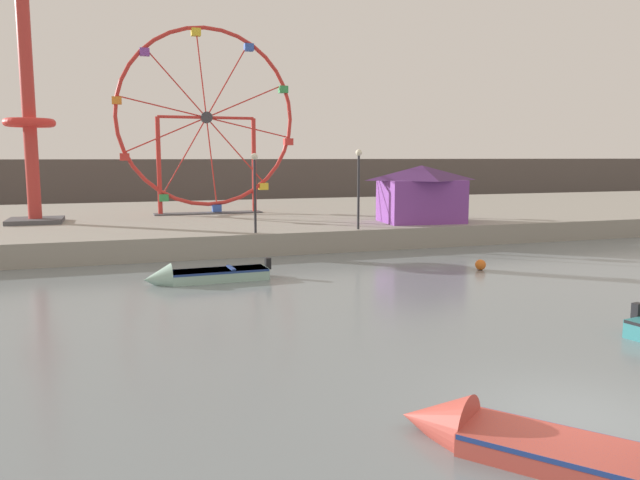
{
  "coord_description": "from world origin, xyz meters",
  "views": [
    {
      "loc": [
        -7.67,
        -8.37,
        4.64
      ],
      "look_at": [
        -0.84,
        12.14,
        1.71
      ],
      "focal_mm": 34.65,
      "sensor_mm": 36.0,
      "label": 1
    }
  ],
  "objects_px": {
    "mooring_buoy_orange": "(481,265)",
    "motorboat_faded_red": "(535,446)",
    "ferris_wheel_red_frame": "(206,121)",
    "carnival_booth_purple_stall": "(421,193)",
    "promenade_lamp_near": "(255,181)",
    "promenade_lamp_far": "(359,177)",
    "motorboat_seafoam": "(198,276)",
    "drop_tower_red_tower": "(29,120)"
  },
  "relations": [
    {
      "from": "mooring_buoy_orange",
      "to": "motorboat_faded_red",
      "type": "bearing_deg",
      "value": -120.01
    },
    {
      "from": "ferris_wheel_red_frame",
      "to": "carnival_booth_purple_stall",
      "type": "relative_size",
      "value": 2.34
    },
    {
      "from": "promenade_lamp_near",
      "to": "promenade_lamp_far",
      "type": "relative_size",
      "value": 0.95
    },
    {
      "from": "promenade_lamp_near",
      "to": "promenade_lamp_far",
      "type": "bearing_deg",
      "value": -1.92
    },
    {
      "from": "motorboat_seafoam",
      "to": "promenade_lamp_far",
      "type": "bearing_deg",
      "value": -150.05
    },
    {
      "from": "carnival_booth_purple_stall",
      "to": "motorboat_seafoam",
      "type": "bearing_deg",
      "value": -144.85
    },
    {
      "from": "ferris_wheel_red_frame",
      "to": "carnival_booth_purple_stall",
      "type": "xyz_separation_m",
      "value": [
        10.36,
        -8.78,
        -4.16
      ]
    },
    {
      "from": "ferris_wheel_red_frame",
      "to": "motorboat_seafoam",
      "type": "bearing_deg",
      "value": -99.71
    },
    {
      "from": "ferris_wheel_red_frame",
      "to": "promenade_lamp_near",
      "type": "height_order",
      "value": "ferris_wheel_red_frame"
    },
    {
      "from": "ferris_wheel_red_frame",
      "to": "carnival_booth_purple_stall",
      "type": "height_order",
      "value": "ferris_wheel_red_frame"
    },
    {
      "from": "drop_tower_red_tower",
      "to": "carnival_booth_purple_stall",
      "type": "bearing_deg",
      "value": -17.33
    },
    {
      "from": "carnival_booth_purple_stall",
      "to": "promenade_lamp_far",
      "type": "xyz_separation_m",
      "value": [
        -4.54,
        -2.07,
        0.95
      ]
    },
    {
      "from": "motorboat_seafoam",
      "to": "promenade_lamp_far",
      "type": "xyz_separation_m",
      "value": [
        8.61,
        5.45,
        3.4
      ]
    },
    {
      "from": "motorboat_seafoam",
      "to": "promenade_lamp_far",
      "type": "height_order",
      "value": "promenade_lamp_far"
    },
    {
      "from": "drop_tower_red_tower",
      "to": "mooring_buoy_orange",
      "type": "distance_m",
      "value": 24.53
    },
    {
      "from": "motorboat_seafoam",
      "to": "carnival_booth_purple_stall",
      "type": "xyz_separation_m",
      "value": [
        13.15,
        7.52,
        2.44
      ]
    },
    {
      "from": "mooring_buoy_orange",
      "to": "motorboat_seafoam",
      "type": "bearing_deg",
      "value": 174.04
    },
    {
      "from": "drop_tower_red_tower",
      "to": "carnival_booth_purple_stall",
      "type": "distance_m",
      "value": 21.44
    },
    {
      "from": "motorboat_faded_red",
      "to": "promenade_lamp_far",
      "type": "height_order",
      "value": "promenade_lamp_far"
    },
    {
      "from": "motorboat_seafoam",
      "to": "motorboat_faded_red",
      "type": "distance_m",
      "value": 15.68
    },
    {
      "from": "ferris_wheel_red_frame",
      "to": "promenade_lamp_near",
      "type": "distance_m",
      "value": 11.2
    },
    {
      "from": "ferris_wheel_red_frame",
      "to": "drop_tower_red_tower",
      "type": "xyz_separation_m",
      "value": [
        -9.76,
        -2.5,
        -0.27
      ]
    },
    {
      "from": "mooring_buoy_orange",
      "to": "promenade_lamp_far",
      "type": "bearing_deg",
      "value": 112.63
    },
    {
      "from": "drop_tower_red_tower",
      "to": "promenade_lamp_near",
      "type": "height_order",
      "value": "drop_tower_red_tower"
    },
    {
      "from": "motorboat_seafoam",
      "to": "ferris_wheel_red_frame",
      "type": "relative_size",
      "value": 0.42
    },
    {
      "from": "ferris_wheel_red_frame",
      "to": "carnival_booth_purple_stall",
      "type": "distance_m",
      "value": 14.21
    },
    {
      "from": "motorboat_seafoam",
      "to": "motorboat_faded_red",
      "type": "height_order",
      "value": "motorboat_faded_red"
    },
    {
      "from": "carnival_booth_purple_stall",
      "to": "drop_tower_red_tower",
      "type": "bearing_deg",
      "value": 168.06
    },
    {
      "from": "motorboat_seafoam",
      "to": "promenade_lamp_far",
      "type": "relative_size",
      "value": 1.22
    },
    {
      "from": "drop_tower_red_tower",
      "to": "promenade_lamp_near",
      "type": "relative_size",
      "value": 3.58
    },
    {
      "from": "promenade_lamp_far",
      "to": "motorboat_seafoam",
      "type": "bearing_deg",
      "value": -147.69
    },
    {
      "from": "mooring_buoy_orange",
      "to": "carnival_booth_purple_stall",
      "type": "bearing_deg",
      "value": 78.46
    },
    {
      "from": "motorboat_faded_red",
      "to": "drop_tower_red_tower",
      "type": "height_order",
      "value": "drop_tower_red_tower"
    },
    {
      "from": "promenade_lamp_near",
      "to": "mooring_buoy_orange",
      "type": "distance_m",
      "value": 10.96
    },
    {
      "from": "motorboat_seafoam",
      "to": "drop_tower_red_tower",
      "type": "height_order",
      "value": "drop_tower_red_tower"
    },
    {
      "from": "motorboat_seafoam",
      "to": "promenade_lamp_far",
      "type": "distance_m",
      "value": 10.74
    },
    {
      "from": "motorboat_faded_red",
      "to": "promenade_lamp_near",
      "type": "xyz_separation_m",
      "value": [
        0.25,
        20.97,
        3.32
      ]
    },
    {
      "from": "motorboat_seafoam",
      "to": "mooring_buoy_orange",
      "type": "distance_m",
      "value": 11.44
    },
    {
      "from": "ferris_wheel_red_frame",
      "to": "drop_tower_red_tower",
      "type": "relative_size",
      "value": 0.86
    },
    {
      "from": "promenade_lamp_far",
      "to": "mooring_buoy_orange",
      "type": "bearing_deg",
      "value": -67.37
    },
    {
      "from": "ferris_wheel_red_frame",
      "to": "promenade_lamp_near",
      "type": "bearing_deg",
      "value": -86.49
    },
    {
      "from": "promenade_lamp_far",
      "to": "promenade_lamp_near",
      "type": "bearing_deg",
      "value": 178.08
    }
  ]
}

